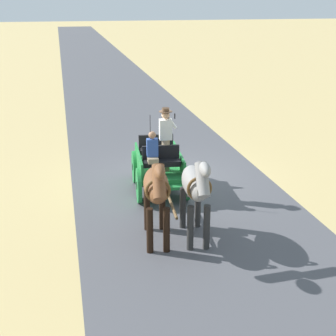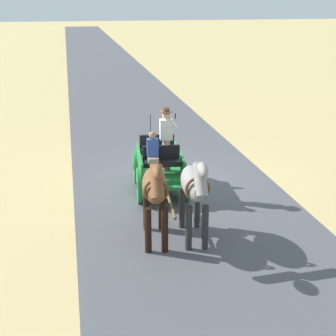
# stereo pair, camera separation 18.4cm
# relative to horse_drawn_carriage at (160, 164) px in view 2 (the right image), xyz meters

# --- Properties ---
(ground_plane) EXTENTS (200.00, 200.00, 0.00)m
(ground_plane) POSITION_rel_horse_drawn_carriage_xyz_m (-0.53, -0.87, -0.82)
(ground_plane) COLOR tan
(road_surface) EXTENTS (5.99, 160.00, 0.01)m
(road_surface) POSITION_rel_horse_drawn_carriage_xyz_m (-0.53, -0.87, -0.81)
(road_surface) COLOR #4C4C51
(road_surface) RESTS_ON ground
(horse_drawn_carriage) EXTENTS (1.58, 4.52, 2.50)m
(horse_drawn_carriage) POSITION_rel_horse_drawn_carriage_xyz_m (0.00, 0.00, 0.00)
(horse_drawn_carriage) COLOR #1E7233
(horse_drawn_carriage) RESTS_ON ground
(horse_near_side) EXTENTS (0.71, 2.14, 2.21)m
(horse_near_side) POSITION_rel_horse_drawn_carriage_xyz_m (-0.21, 3.05, 0.51)
(horse_near_side) COLOR gray
(horse_near_side) RESTS_ON ground
(horse_off_side) EXTENTS (0.75, 2.14, 2.21)m
(horse_off_side) POSITION_rel_horse_drawn_carriage_xyz_m (0.67, 2.99, 0.51)
(horse_off_side) COLOR brown
(horse_off_side) RESTS_ON ground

